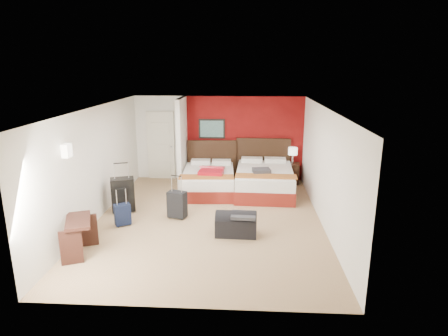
# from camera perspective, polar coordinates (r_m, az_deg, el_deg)

# --- Properties ---
(ground) EXTENTS (6.50, 6.50, 0.00)m
(ground) POSITION_cam_1_polar(r_m,az_deg,el_deg) (8.72, -2.29, -7.71)
(ground) COLOR tan
(ground) RESTS_ON ground
(room_walls) EXTENTS (5.02, 6.52, 2.50)m
(room_walls) POSITION_cam_1_polar(r_m,az_deg,el_deg) (9.90, -9.68, 2.52)
(room_walls) COLOR white
(room_walls) RESTS_ON ground
(red_accent_panel) EXTENTS (3.50, 0.04, 2.50)m
(red_accent_panel) POSITION_cam_1_polar(r_m,az_deg,el_deg) (11.43, 2.98, 4.35)
(red_accent_panel) COLOR maroon
(red_accent_panel) RESTS_ON ground
(partition_wall) EXTENTS (0.12, 1.20, 2.50)m
(partition_wall) POSITION_cam_1_polar(r_m,az_deg,el_deg) (10.97, -6.25, 3.83)
(partition_wall) COLOR silver
(partition_wall) RESTS_ON ground
(entry_door) EXTENTS (0.82, 0.06, 2.05)m
(entry_door) POSITION_cam_1_polar(r_m,az_deg,el_deg) (11.72, -9.37, 3.33)
(entry_door) COLOR silver
(entry_door) RESTS_ON ground
(bed_left) EXTENTS (1.48, 2.04, 0.59)m
(bed_left) POSITION_cam_1_polar(r_m,az_deg,el_deg) (10.48, -2.31, -2.02)
(bed_left) COLOR silver
(bed_left) RESTS_ON ground
(bed_right) EXTENTS (1.59, 2.22, 0.65)m
(bed_right) POSITION_cam_1_polar(r_m,az_deg,el_deg) (10.44, 6.03, -1.98)
(bed_right) COLOR white
(bed_right) RESTS_ON ground
(red_suitcase_open) EXTENTS (0.72, 0.94, 0.11)m
(red_suitcase_open) POSITION_cam_1_polar(r_m,az_deg,el_deg) (10.28, -1.83, -0.33)
(red_suitcase_open) COLOR #A80E1C
(red_suitcase_open) RESTS_ON bed_left
(jacket_bundle) EXTENTS (0.50, 0.42, 0.11)m
(jacket_bundle) POSITION_cam_1_polar(r_m,az_deg,el_deg) (10.04, 5.59, -0.41)
(jacket_bundle) COLOR #3E3E43
(jacket_bundle) RESTS_ON bed_right
(nightstand) EXTENTS (0.48, 0.48, 0.59)m
(nightstand) POSITION_cam_1_polar(r_m,az_deg,el_deg) (11.43, 10.05, -0.77)
(nightstand) COLOR black
(nightstand) RESTS_ON ground
(table_lamp) EXTENTS (0.34, 0.34, 0.47)m
(table_lamp) POSITION_cam_1_polar(r_m,az_deg,el_deg) (11.30, 10.17, 1.83)
(table_lamp) COLOR silver
(table_lamp) RESTS_ON nightstand
(suitcase_black) EXTENTS (0.61, 0.48, 0.79)m
(suitcase_black) POSITION_cam_1_polar(r_m,az_deg,el_deg) (9.35, -14.78, -4.00)
(suitcase_black) COLOR black
(suitcase_black) RESTS_ON ground
(suitcase_charcoal) EXTENTS (0.46, 0.36, 0.60)m
(suitcase_charcoal) POSITION_cam_1_polar(r_m,az_deg,el_deg) (8.78, -6.98, -5.56)
(suitcase_charcoal) COLOR black
(suitcase_charcoal) RESTS_ON ground
(suitcase_navy) EXTENTS (0.39, 0.34, 0.46)m
(suitcase_navy) POSITION_cam_1_polar(r_m,az_deg,el_deg) (8.62, -14.84, -6.86)
(suitcase_navy) COLOR black
(suitcase_navy) RESTS_ON ground
(duffel_bag) EXTENTS (0.85, 0.47, 0.42)m
(duffel_bag) POSITION_cam_1_polar(r_m,az_deg,el_deg) (7.91, 1.81, -8.51)
(duffel_bag) COLOR black
(duffel_bag) RESTS_ON ground
(jacket_draped) EXTENTS (0.51, 0.44, 0.07)m
(jacket_draped) POSITION_cam_1_polar(r_m,az_deg,el_deg) (7.77, 2.93, -7.03)
(jacket_draped) COLOR #323237
(jacket_draped) RESTS_ON duffel_bag
(desk) EXTENTS (0.70, 0.93, 0.69)m
(desk) POSITION_cam_1_polar(r_m,az_deg,el_deg) (7.56, -20.67, -9.57)
(desk) COLOR black
(desk) RESTS_ON ground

